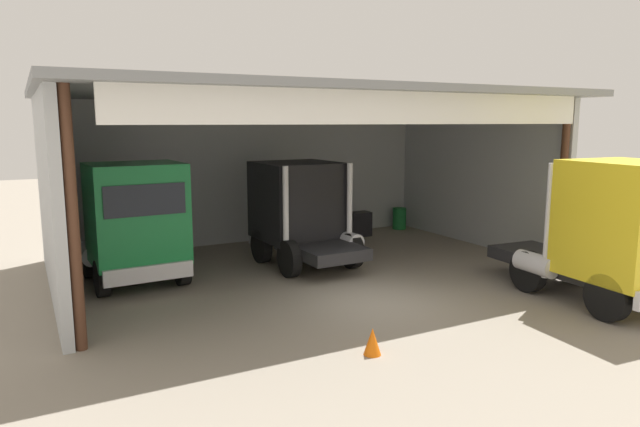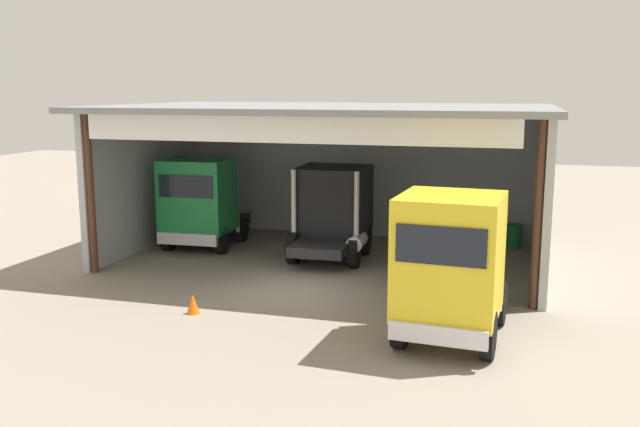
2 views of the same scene
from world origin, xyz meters
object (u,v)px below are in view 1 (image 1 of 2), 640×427
Objects in this scene: oil_drum at (399,218)px; tool_cart at (359,224)px; truck_green_right_bay at (134,222)px; traffic_cone at (372,341)px; truck_yellow_yard_outside at (613,231)px; truck_black_center_left_bay at (301,209)px.

tool_cart is at bearing -168.05° from oil_drum.
traffic_cone is (3.27, -7.39, -1.56)m from truck_green_right_bay.
truck_yellow_yard_outside is 11.29m from oil_drum.
truck_black_center_left_bay is at bearing -144.35° from tool_cart.
truck_green_right_bay is 8.23m from traffic_cone.
oil_drum is (11.80, 3.50, -1.37)m from truck_green_right_bay.
truck_green_right_bay is at bearing -162.36° from tool_cart.
truck_green_right_bay is 1.05× the size of truck_black_center_left_bay.
truck_yellow_yard_outside is 5.81× the size of oil_drum.
truck_black_center_left_bay is at bearing 74.61° from traffic_cone.
truck_black_center_left_bay reaches higher than oil_drum.
truck_green_right_bay reaches higher than truck_black_center_left_bay.
truck_yellow_yard_outside reaches higher than tool_cart.
truck_yellow_yard_outside reaches higher than oil_drum.
tool_cart is 1.79× the size of traffic_cone.
traffic_cone is at bearing -120.57° from tool_cart.
truck_black_center_left_bay is 0.83× the size of truck_yellow_yard_outside.
truck_black_center_left_bay is 9.14m from truck_yellow_yard_outside.
tool_cart is (4.08, 2.93, -1.31)m from truck_black_center_left_bay.
truck_green_right_bay is 9.96m from tool_cart.
tool_cart is (9.41, 2.99, -1.34)m from truck_green_right_bay.
oil_drum is 1.67× the size of traffic_cone.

